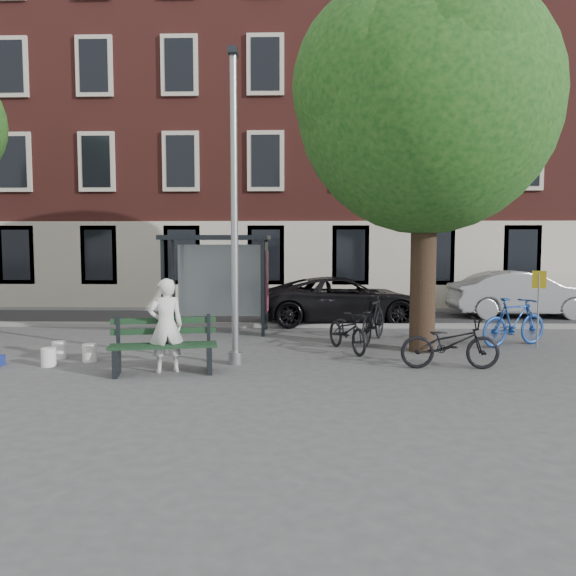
# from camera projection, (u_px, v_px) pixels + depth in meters

# --- Properties ---
(ground) EXTENTS (90.00, 90.00, 0.00)m
(ground) POSITION_uv_depth(u_px,v_px,m) (235.00, 364.00, 11.18)
(ground) COLOR #4C4C4F
(ground) RESTS_ON ground
(road) EXTENTS (40.00, 4.00, 0.01)m
(road) POSITION_uv_depth(u_px,v_px,m) (262.00, 318.00, 18.15)
(road) COLOR #28282B
(road) RESTS_ON ground
(curb_near) EXTENTS (40.00, 0.25, 0.12)m
(curb_near) POSITION_uv_depth(u_px,v_px,m) (257.00, 325.00, 16.15)
(curb_near) COLOR gray
(curb_near) RESTS_ON ground
(curb_far) EXTENTS (40.00, 0.25, 0.12)m
(curb_far) POSITION_uv_depth(u_px,v_px,m) (266.00, 309.00, 20.14)
(curb_far) COLOR gray
(curb_far) RESTS_ON ground
(building_row) EXTENTS (30.00, 8.00, 14.00)m
(building_row) POSITION_uv_depth(u_px,v_px,m) (272.00, 134.00, 23.59)
(building_row) COLOR maroon
(building_row) RESTS_ON ground
(lamppost) EXTENTS (0.28, 0.35, 6.11)m
(lamppost) POSITION_uv_depth(u_px,v_px,m) (234.00, 224.00, 10.96)
(lamppost) COLOR #9EA0A3
(lamppost) RESTS_ON ground
(tree_right) EXTENTS (5.76, 5.60, 8.20)m
(tree_right) POSITION_uv_depth(u_px,v_px,m) (428.00, 93.00, 12.00)
(tree_right) COLOR black
(tree_right) RESTS_ON ground
(bus_shelter) EXTENTS (2.85, 1.45, 2.62)m
(bus_shelter) POSITION_uv_depth(u_px,v_px,m) (231.00, 261.00, 15.14)
(bus_shelter) COLOR #1E2328
(bus_shelter) RESTS_ON ground
(painter) EXTENTS (0.75, 0.64, 1.76)m
(painter) POSITION_uv_depth(u_px,v_px,m) (166.00, 325.00, 10.42)
(painter) COLOR white
(painter) RESTS_ON ground
(bench) EXTENTS (2.03, 1.00, 1.00)m
(bench) POSITION_uv_depth(u_px,v_px,m) (164.00, 348.00, 10.38)
(bench) COLOR #1E2328
(bench) RESTS_ON ground
(bike_a) EXTENTS (1.88, 0.67, 0.98)m
(bike_a) POSITION_uv_depth(u_px,v_px,m) (450.00, 343.00, 10.73)
(bike_a) COLOR black
(bike_a) RESTS_ON ground
(bike_b) EXTENTS (1.95, 1.31, 1.15)m
(bike_b) POSITION_uv_depth(u_px,v_px,m) (514.00, 322.00, 13.10)
(bike_b) COLOR #1A3F92
(bike_b) RESTS_ON ground
(bike_c) EXTENTS (1.24, 1.90, 0.94)m
(bike_c) POSITION_uv_depth(u_px,v_px,m) (347.00, 330.00, 12.46)
(bike_c) COLOR black
(bike_c) RESTS_ON ground
(bike_d) EXTENTS (1.23, 2.04, 1.18)m
(bike_d) POSITION_uv_depth(u_px,v_px,m) (374.00, 318.00, 13.58)
(bike_d) COLOR black
(bike_d) RESTS_ON ground
(car_dark) EXTENTS (5.30, 2.95, 1.40)m
(car_dark) POSITION_uv_depth(u_px,v_px,m) (343.00, 300.00, 17.03)
(car_dark) COLOR black
(car_dark) RESTS_ON ground
(car_silver) EXTENTS (4.60, 1.69, 1.51)m
(car_silver) POSITION_uv_depth(u_px,v_px,m) (522.00, 294.00, 18.31)
(car_silver) COLOR #9C9FA4
(car_silver) RESTS_ON ground
(bucket_a) EXTENTS (0.28, 0.28, 0.36)m
(bucket_a) POSITION_uv_depth(u_px,v_px,m) (59.00, 350.00, 11.70)
(bucket_a) COLOR white
(bucket_a) RESTS_ON ground
(bucket_b) EXTENTS (0.28, 0.28, 0.36)m
(bucket_b) POSITION_uv_depth(u_px,v_px,m) (90.00, 353.00, 11.41)
(bucket_b) COLOR white
(bucket_b) RESTS_ON ground
(bucket_c) EXTENTS (0.34, 0.34, 0.36)m
(bucket_c) POSITION_uv_depth(u_px,v_px,m) (49.00, 357.00, 10.95)
(bucket_c) COLOR white
(bucket_c) RESTS_ON ground
(notice_sign) EXTENTS (0.29, 0.15, 1.78)m
(notice_sign) POSITION_uv_depth(u_px,v_px,m) (539.00, 293.00, 12.89)
(notice_sign) COLOR #9EA0A3
(notice_sign) RESTS_ON ground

